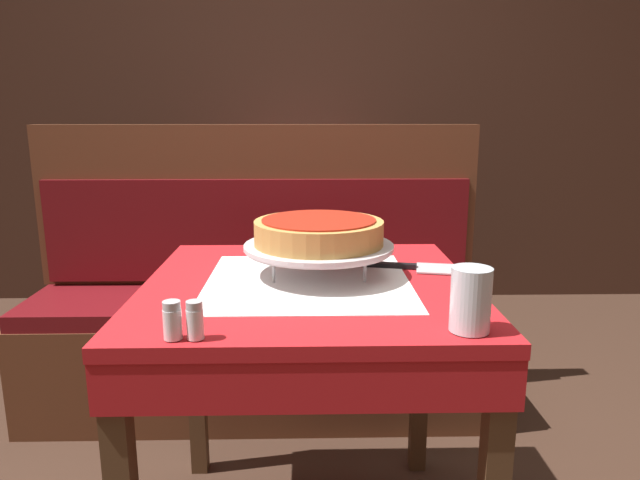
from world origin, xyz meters
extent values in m
cube|color=red|center=(0.00, 0.00, 0.73)|extent=(0.78, 0.78, 0.03)
cube|color=white|center=(0.00, 0.00, 0.75)|extent=(0.48, 0.48, 0.00)
cube|color=red|center=(0.00, 0.00, 0.67)|extent=(0.77, 0.77, 0.10)
cube|color=#4C331E|center=(-0.35, 0.35, 0.36)|extent=(0.05, 0.05, 0.72)
cube|color=#4C331E|center=(0.35, 0.35, 0.36)|extent=(0.05, 0.05, 0.72)
cube|color=red|center=(-0.06, 1.69, 0.72)|extent=(0.68, 0.68, 0.03)
cube|color=white|center=(-0.06, 1.69, 0.74)|extent=(0.42, 0.42, 0.00)
cube|color=red|center=(-0.06, 1.69, 0.65)|extent=(0.68, 0.68, 0.12)
cube|color=#4C331E|center=(-0.36, 1.38, 0.35)|extent=(0.05, 0.05, 0.71)
cube|color=#4C331E|center=(0.25, 1.38, 0.35)|extent=(0.05, 0.05, 0.71)
cube|color=#4C331E|center=(-0.36, 1.99, 0.35)|extent=(0.05, 0.05, 0.71)
cube|color=#4C331E|center=(0.25, 1.99, 0.35)|extent=(0.05, 0.05, 0.71)
cube|color=brown|center=(-0.20, 0.75, 0.20)|extent=(1.73, 0.44, 0.41)
cube|color=#600F14|center=(-0.20, 0.75, 0.44)|extent=(1.69, 0.43, 0.06)
cube|color=brown|center=(-0.20, 0.94, 0.78)|extent=(1.73, 0.06, 0.63)
cube|color=#600F14|center=(-0.20, 0.90, 0.69)|extent=(1.66, 0.02, 0.40)
cube|color=#3D2319|center=(0.00, 2.17, 1.20)|extent=(6.00, 0.04, 2.40)
cylinder|color=#ADADB2|center=(0.03, 0.17, 0.78)|extent=(0.01, 0.01, 0.06)
cylinder|color=#ADADB2|center=(-0.08, -0.01, 0.78)|extent=(0.01, 0.01, 0.06)
cylinder|color=#ADADB2|center=(0.13, -0.01, 0.78)|extent=(0.01, 0.01, 0.06)
cylinder|color=#ADADB2|center=(0.03, 0.05, 0.81)|extent=(0.25, 0.25, 0.01)
cylinder|color=silver|center=(0.03, 0.05, 0.81)|extent=(0.36, 0.36, 0.01)
cylinder|color=silver|center=(0.03, 0.05, 0.82)|extent=(0.37, 0.37, 0.01)
cylinder|color=#C68E47|center=(0.03, 0.05, 0.86)|extent=(0.32, 0.32, 0.06)
cylinder|color=#A82314|center=(0.03, 0.05, 0.89)|extent=(0.28, 0.28, 0.01)
cube|color=#BCBCC1|center=(0.34, 0.09, 0.75)|extent=(0.13, 0.12, 0.00)
cube|color=black|center=(0.18, 0.12, 0.75)|extent=(0.20, 0.06, 0.01)
cylinder|color=silver|center=(0.30, -0.32, 0.81)|extent=(0.07, 0.07, 0.12)
cylinder|color=silver|center=(-0.24, -0.35, 0.77)|extent=(0.03, 0.03, 0.05)
cylinder|color=#B7B7BC|center=(-0.24, -0.35, 0.81)|extent=(0.03, 0.03, 0.02)
cylinder|color=silver|center=(-0.20, -0.35, 0.77)|extent=(0.03, 0.03, 0.05)
cylinder|color=#B7B7BC|center=(-0.20, -0.35, 0.81)|extent=(0.03, 0.03, 0.02)
cube|color=black|center=(-0.12, 1.76, 0.76)|extent=(0.14, 0.14, 0.03)
cylinder|color=black|center=(-0.12, 1.76, 0.84)|extent=(0.01, 0.01, 0.13)
cylinder|color=#99194C|center=(-0.12, 1.81, 0.82)|extent=(0.04, 0.04, 0.10)
cylinder|color=white|center=(-0.12, 1.72, 0.82)|extent=(0.04, 0.04, 0.10)
camera|label=1|loc=(0.00, -1.31, 1.14)|focal=32.00mm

